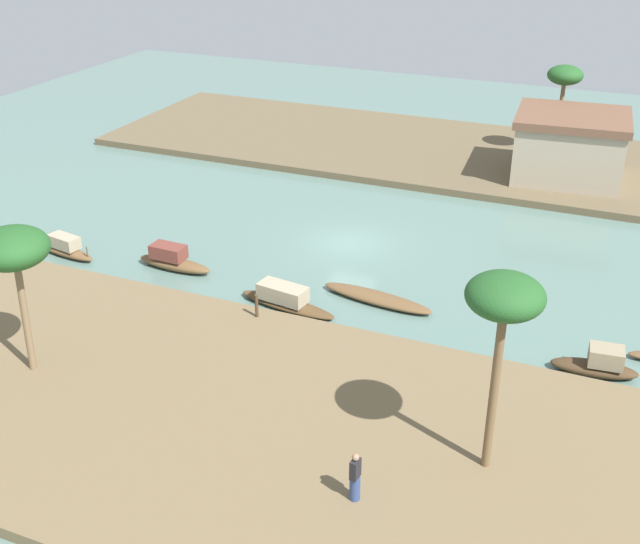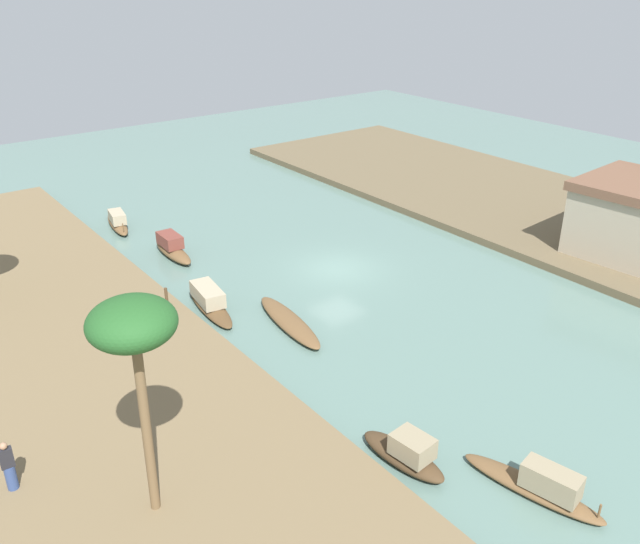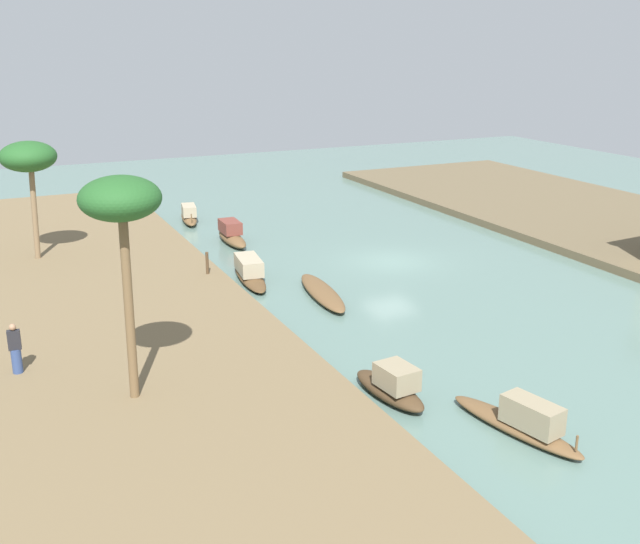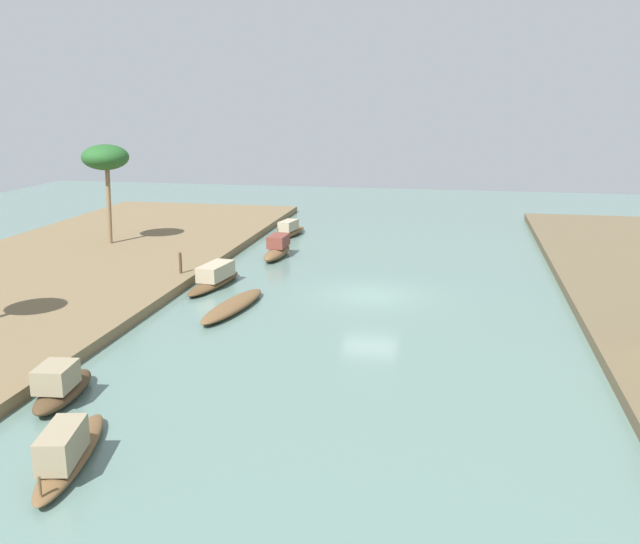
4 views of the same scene
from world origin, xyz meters
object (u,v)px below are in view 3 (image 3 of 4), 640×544
(sampan_foreground, at_px, (522,421))
(sampan_midstream, at_px, (231,235))
(mooring_post, at_px, (207,263))
(sampan_with_tall_canopy, at_px, (189,215))
(palm_tree_left_far, at_px, (121,205))
(sampan_downstream_large, at_px, (249,271))
(sampan_with_red_awning, at_px, (322,292))
(palm_tree_left_near, at_px, (28,158))
(person_on_near_bank, at_px, (16,351))
(sampan_near_left_bank, at_px, (392,386))

(sampan_foreground, distance_m, sampan_midstream, 23.38)
(sampan_midstream, relative_size, mooring_post, 3.87)
(sampan_foreground, bearing_deg, sampan_with_tall_canopy, 170.95)
(sampan_foreground, height_order, palm_tree_left_far, palm_tree_left_far)
(sampan_downstream_large, distance_m, sampan_foreground, 16.84)
(sampan_with_red_awning, bearing_deg, sampan_midstream, -168.23)
(sampan_midstream, height_order, palm_tree_left_far, palm_tree_left_far)
(sampan_with_red_awning, height_order, palm_tree_left_near, palm_tree_left_near)
(sampan_with_red_awning, height_order, sampan_midstream, sampan_midstream)
(person_on_near_bank, xyz_separation_m, palm_tree_left_near, (-13.74, 1.93, 4.15))
(sampan_midstream, bearing_deg, sampan_with_red_awning, 5.54)
(sampan_near_left_bank, distance_m, person_on_near_bank, 12.05)
(sampan_midstream, height_order, palm_tree_left_near, palm_tree_left_near)
(sampan_near_left_bank, height_order, sampan_midstream, sampan_near_left_bank)
(palm_tree_left_near, bearing_deg, sampan_midstream, 91.09)
(sampan_midstream, distance_m, person_on_near_bank, 18.33)
(sampan_with_red_awning, relative_size, palm_tree_left_near, 0.96)
(sampan_midstream, height_order, person_on_near_bank, person_on_near_bank)
(sampan_foreground, relative_size, palm_tree_left_near, 0.81)
(sampan_with_tall_canopy, height_order, sampan_midstream, sampan_midstream)
(sampan_with_red_awning, bearing_deg, sampan_with_tall_canopy, -167.04)
(sampan_downstream_large, height_order, sampan_with_tall_canopy, sampan_downstream_large)
(sampan_with_red_awning, height_order, sampan_with_tall_canopy, sampan_with_tall_canopy)
(sampan_near_left_bank, xyz_separation_m, sampan_midstream, (-19.91, 1.47, 0.02))
(sampan_near_left_bank, relative_size, sampan_with_tall_canopy, 0.78)
(sampan_downstream_large, height_order, person_on_near_bank, person_on_near_bank)
(palm_tree_left_near, bearing_deg, sampan_foreground, 24.86)
(sampan_downstream_large, xyz_separation_m, palm_tree_left_far, (10.54, -7.44, 5.89))
(sampan_downstream_large, height_order, sampan_midstream, sampan_midstream)
(sampan_with_red_awning, relative_size, mooring_post, 5.31)
(sampan_with_red_awning, relative_size, sampan_with_tall_canopy, 1.27)
(sampan_foreground, xyz_separation_m, person_on_near_bank, (-9.44, -12.67, 0.77))
(sampan_near_left_bank, distance_m, mooring_post, 13.80)
(sampan_with_red_awning, relative_size, sampan_midstream, 1.37)
(person_on_near_bank, bearing_deg, sampan_with_red_awning, -158.22)
(sampan_near_left_bank, bearing_deg, sampan_foreground, 26.83)
(palm_tree_left_near, bearing_deg, sampan_with_tall_canopy, 123.70)
(palm_tree_left_near, bearing_deg, palm_tree_left_far, 3.95)
(sampan_with_tall_canopy, xyz_separation_m, person_on_near_bank, (19.89, -11.16, 0.80))
(sampan_with_tall_canopy, height_order, palm_tree_left_far, palm_tree_left_far)
(sampan_with_tall_canopy, height_order, mooring_post, mooring_post)
(sampan_foreground, height_order, palm_tree_left_near, palm_tree_left_near)
(person_on_near_bank, relative_size, palm_tree_left_near, 0.29)
(mooring_post, bearing_deg, sampan_foreground, 13.15)
(sampan_near_left_bank, height_order, palm_tree_left_far, palm_tree_left_far)
(sampan_downstream_large, relative_size, sampan_with_red_awning, 0.89)
(person_on_near_bank, height_order, mooring_post, person_on_near_bank)
(sampan_near_left_bank, xyz_separation_m, person_on_near_bank, (-5.98, -10.43, 0.73))
(person_on_near_bank, xyz_separation_m, palm_tree_left_far, (3.28, 3.10, 5.12))
(sampan_with_red_awning, distance_m, sampan_near_left_bank, 9.92)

